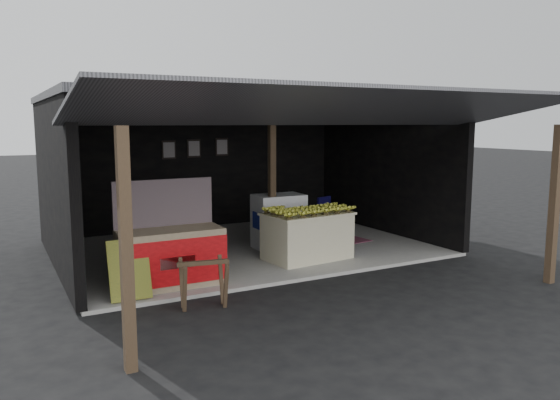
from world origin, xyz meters
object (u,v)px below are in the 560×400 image
banana_table (307,236)px  plastic_chair (328,214)px  neighbor_stall (171,254)px  white_crate (279,221)px  water_barrel (333,239)px  sawhorse (204,278)px

banana_table → plastic_chair: plastic_chair is taller
banana_table → neighbor_stall: bearing=-176.6°
banana_table → white_crate: bearing=86.2°
white_crate → water_barrel: size_ratio=2.41×
plastic_chair → banana_table: bearing=-153.8°
banana_table → white_crate: (-0.03, 1.04, 0.10)m
white_crate → neighbor_stall: bearing=-149.0°
white_crate → sawhorse: size_ratio=1.51×
plastic_chair → neighbor_stall: bearing=-175.5°
plastic_chair → sawhorse: bearing=-162.8°
white_crate → neighbor_stall: (-2.65, -1.47, -0.05)m
white_crate → water_barrel: 1.12m
white_crate → plastic_chair: bearing=12.6°
neighbor_stall → plastic_chair: size_ratio=1.78×
water_barrel → plastic_chair: 1.12m
sawhorse → plastic_chair: bearing=47.1°
plastic_chair → water_barrel: bearing=-136.5°
white_crate → plastic_chair: 1.34m
banana_table → plastic_chair: 1.81m
water_barrel → banana_table: bearing=-157.2°
sawhorse → plastic_chair: size_ratio=0.78×
neighbor_stall → sawhorse: neighbor_stall is taller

